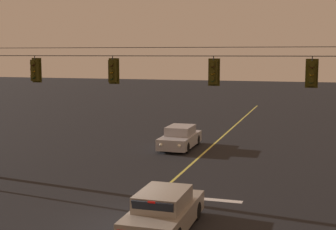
% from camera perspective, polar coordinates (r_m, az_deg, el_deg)
% --- Properties ---
extents(ground_plane, '(180.00, 180.00, 0.00)m').
position_cam_1_polar(ground_plane, '(17.32, -5.28, -12.72)').
color(ground_plane, black).
extents(lane_centre_stripe, '(0.14, 60.00, 0.01)m').
position_cam_1_polar(lane_centre_stripe, '(26.81, 3.12, -5.48)').
color(lane_centre_stripe, '#D1C64C').
rests_on(lane_centre_stripe, ground).
extents(stop_bar_paint, '(3.40, 0.36, 0.01)m').
position_cam_1_polar(stop_bar_paint, '(20.18, 3.90, -9.78)').
color(stop_bar_paint, silver).
rests_on(stop_bar_paint, ground).
extents(signal_span_assembly, '(19.64, 0.32, 7.20)m').
position_cam_1_polar(signal_span_assembly, '(20.49, -0.81, 1.22)').
color(signal_span_assembly, '#2D2116').
rests_on(signal_span_assembly, ground).
extents(traffic_light_leftmost, '(0.48, 0.41, 1.22)m').
position_cam_1_polar(traffic_light_leftmost, '(22.93, -15.39, 5.10)').
color(traffic_light_leftmost, black).
extents(traffic_light_left_inner, '(0.48, 0.41, 1.22)m').
position_cam_1_polar(traffic_light_left_inner, '(21.14, -6.53, 5.15)').
color(traffic_light_left_inner, black).
extents(traffic_light_centre, '(0.48, 0.41, 1.22)m').
position_cam_1_polar(traffic_light_centre, '(19.81, 5.35, 5.03)').
color(traffic_light_centre, black).
extents(traffic_light_right_inner, '(0.48, 0.41, 1.22)m').
position_cam_1_polar(traffic_light_right_inner, '(19.41, 16.54, 4.72)').
color(traffic_light_right_inner, black).
extents(car_waiting_near_lane, '(1.80, 4.33, 1.39)m').
position_cam_1_polar(car_waiting_near_lane, '(16.55, -0.50, -11.28)').
color(car_waiting_near_lane, gray).
rests_on(car_waiting_near_lane, ground).
extents(car_oncoming_lead, '(1.80, 4.42, 1.39)m').
position_cam_1_polar(car_oncoming_lead, '(30.44, 1.42, -2.70)').
color(car_oncoming_lead, '#A5A5AD').
rests_on(car_oncoming_lead, ground).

